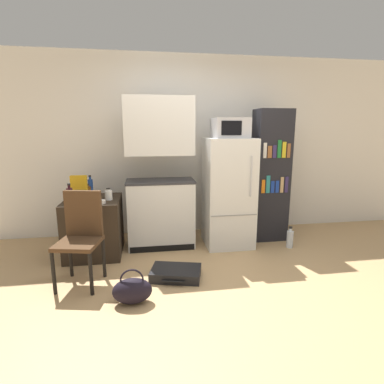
{
  "coord_description": "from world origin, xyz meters",
  "views": [
    {
      "loc": [
        -0.73,
        -2.53,
        1.56
      ],
      "look_at": [
        -0.21,
        0.85,
        0.85
      ],
      "focal_mm": 28.0,
      "sensor_mm": 36.0,
      "label": 1
    }
  ],
  "objects_px": {
    "kitchen_hutch": "(160,179)",
    "bookshelf": "(270,176)",
    "cereal_box": "(79,188)",
    "handbag": "(132,291)",
    "chair": "(81,230)",
    "suitcase_large_flat": "(176,273)",
    "bottle_ketchup_red": "(78,190)",
    "bottle_amber_beer": "(88,192)",
    "bowl": "(100,202)",
    "refrigerator": "(228,193)",
    "bottle_wine_dark": "(70,196)",
    "bottle_blue_soda": "(91,186)",
    "side_table": "(94,226)",
    "microwave": "(230,128)",
    "bottle_milk_white": "(109,195)",
    "water_bottle_front": "(290,239)"
  },
  "relations": [
    {
      "from": "bowl",
      "to": "microwave",
      "type": "bearing_deg",
      "value": 10.77
    },
    {
      "from": "chair",
      "to": "bottle_blue_soda",
      "type": "bearing_deg",
      "value": 105.0
    },
    {
      "from": "suitcase_large_flat",
      "to": "bottle_milk_white",
      "type": "bearing_deg",
      "value": 149.6
    },
    {
      "from": "bottle_blue_soda",
      "to": "chair",
      "type": "relative_size",
      "value": 0.27
    },
    {
      "from": "bottle_milk_white",
      "to": "cereal_box",
      "type": "height_order",
      "value": "cereal_box"
    },
    {
      "from": "microwave",
      "to": "refrigerator",
      "type": "bearing_deg",
      "value": 75.67
    },
    {
      "from": "microwave",
      "to": "bottle_amber_beer",
      "type": "relative_size",
      "value": 2.58
    },
    {
      "from": "side_table",
      "to": "bowl",
      "type": "bearing_deg",
      "value": -63.53
    },
    {
      "from": "refrigerator",
      "to": "cereal_box",
      "type": "bearing_deg",
      "value": -177.78
    },
    {
      "from": "bowl",
      "to": "bottle_wine_dark",
      "type": "bearing_deg",
      "value": -177.43
    },
    {
      "from": "kitchen_hutch",
      "to": "bottle_wine_dark",
      "type": "relative_size",
      "value": 7.84
    },
    {
      "from": "refrigerator",
      "to": "kitchen_hutch",
      "type": "bearing_deg",
      "value": 175.23
    },
    {
      "from": "bookshelf",
      "to": "suitcase_large_flat",
      "type": "bearing_deg",
      "value": -145.29
    },
    {
      "from": "bottle_wine_dark",
      "to": "bottle_milk_white",
      "type": "relative_size",
      "value": 1.71
    },
    {
      "from": "bottle_milk_white",
      "to": "bottle_amber_beer",
      "type": "bearing_deg",
      "value": 144.06
    },
    {
      "from": "cereal_box",
      "to": "handbag",
      "type": "xyz_separation_m",
      "value": [
        0.65,
        -1.22,
        -0.74
      ]
    },
    {
      "from": "chair",
      "to": "suitcase_large_flat",
      "type": "height_order",
      "value": "chair"
    },
    {
      "from": "bookshelf",
      "to": "chair",
      "type": "height_order",
      "value": "bookshelf"
    },
    {
      "from": "microwave",
      "to": "cereal_box",
      "type": "distance_m",
      "value": 2.03
    },
    {
      "from": "bottle_milk_white",
      "to": "water_bottle_front",
      "type": "height_order",
      "value": "bottle_milk_white"
    },
    {
      "from": "refrigerator",
      "to": "bottle_blue_soda",
      "type": "distance_m",
      "value": 1.84
    },
    {
      "from": "bottle_amber_beer",
      "to": "handbag",
      "type": "distance_m",
      "value": 1.62
    },
    {
      "from": "bottle_ketchup_red",
      "to": "bottle_amber_beer",
      "type": "xyz_separation_m",
      "value": [
        0.13,
        -0.1,
        -0.01
      ]
    },
    {
      "from": "refrigerator",
      "to": "bottle_wine_dark",
      "type": "bearing_deg",
      "value": -170.52
    },
    {
      "from": "microwave",
      "to": "suitcase_large_flat",
      "type": "bearing_deg",
      "value": -132.69
    },
    {
      "from": "microwave",
      "to": "chair",
      "type": "xyz_separation_m",
      "value": [
        -1.76,
        -0.78,
        -1.02
      ]
    },
    {
      "from": "bottle_wine_dark",
      "to": "bookshelf",
      "type": "bearing_deg",
      "value": 9.93
    },
    {
      "from": "refrigerator",
      "to": "bottle_milk_white",
      "type": "relative_size",
      "value": 9.92
    },
    {
      "from": "kitchen_hutch",
      "to": "water_bottle_front",
      "type": "distance_m",
      "value": 1.91
    },
    {
      "from": "side_table",
      "to": "kitchen_hutch",
      "type": "relative_size",
      "value": 0.37
    },
    {
      "from": "bottle_ketchup_red",
      "to": "bottle_amber_beer",
      "type": "bearing_deg",
      "value": -36.63
    },
    {
      "from": "bottle_amber_beer",
      "to": "chair",
      "type": "distance_m",
      "value": 0.88
    },
    {
      "from": "refrigerator",
      "to": "bottle_milk_white",
      "type": "xyz_separation_m",
      "value": [
        -1.55,
        -0.14,
        0.05
      ]
    },
    {
      "from": "bowl",
      "to": "handbag",
      "type": "xyz_separation_m",
      "value": [
        0.39,
        -0.98,
        -0.61
      ]
    },
    {
      "from": "bookshelf",
      "to": "bottle_milk_white",
      "type": "distance_m",
      "value": 2.21
    },
    {
      "from": "refrigerator",
      "to": "bottle_amber_beer",
      "type": "xyz_separation_m",
      "value": [
        -1.83,
        0.07,
        0.06
      ]
    },
    {
      "from": "microwave",
      "to": "cereal_box",
      "type": "xyz_separation_m",
      "value": [
        -1.9,
        -0.07,
        -0.71
      ]
    },
    {
      "from": "kitchen_hutch",
      "to": "bookshelf",
      "type": "bearing_deg",
      "value": 1.94
    },
    {
      "from": "bottle_wine_dark",
      "to": "side_table",
      "type": "bearing_deg",
      "value": 53.09
    },
    {
      "from": "bowl",
      "to": "cereal_box",
      "type": "relative_size",
      "value": 0.45
    },
    {
      "from": "handbag",
      "to": "water_bottle_front",
      "type": "xyz_separation_m",
      "value": [
        2.04,
        1.02,
        -0.0
      ]
    },
    {
      "from": "bookshelf",
      "to": "handbag",
      "type": "relative_size",
      "value": 5.09
    },
    {
      "from": "bottle_amber_beer",
      "to": "kitchen_hutch",
      "type": "bearing_deg",
      "value": 0.63
    },
    {
      "from": "bowl",
      "to": "bookshelf",
      "type": "bearing_deg",
      "value": 10.95
    },
    {
      "from": "bookshelf",
      "to": "handbag",
      "type": "bearing_deg",
      "value": -143.08
    },
    {
      "from": "bottle_ketchup_red",
      "to": "suitcase_large_flat",
      "type": "height_order",
      "value": "bottle_ketchup_red"
    },
    {
      "from": "bowl",
      "to": "chair",
      "type": "bearing_deg",
      "value": -104.9
    },
    {
      "from": "side_table",
      "to": "refrigerator",
      "type": "height_order",
      "value": "refrigerator"
    },
    {
      "from": "microwave",
      "to": "bottle_ketchup_red",
      "type": "relative_size",
      "value": 2.35
    },
    {
      "from": "bottle_ketchup_red",
      "to": "bottle_blue_soda",
      "type": "bearing_deg",
      "value": 18.94
    }
  ]
}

